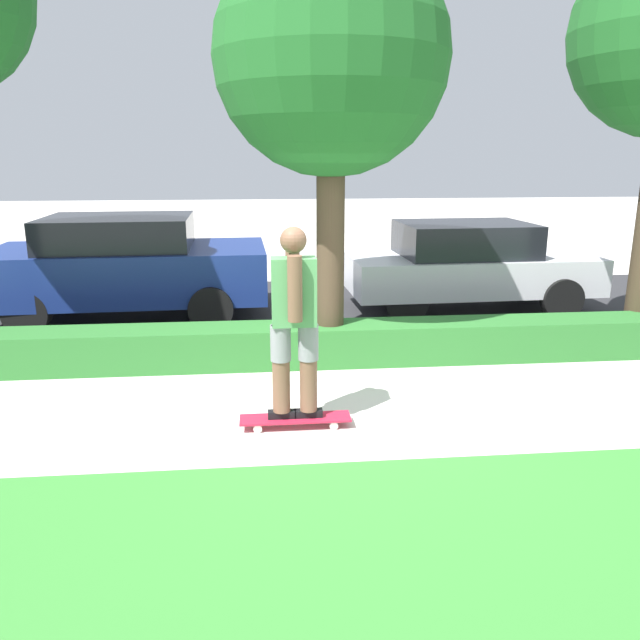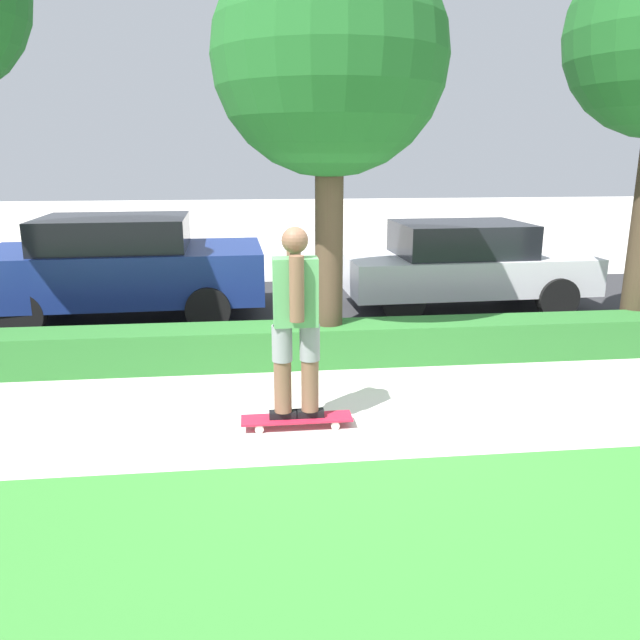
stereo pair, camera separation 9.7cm
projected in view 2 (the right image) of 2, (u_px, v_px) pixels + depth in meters
ground_plane at (348, 414)px, 6.17m from camera, size 60.00×60.00×0.00m
street_asphalt at (308, 311)px, 10.20m from camera, size 15.59×5.00×0.01m
hedge_row at (328, 343)px, 7.65m from camera, size 15.59×0.60×0.48m
skateboard at (297, 419)px, 5.86m from camera, size 1.04×0.24×0.10m
skater_person at (296, 319)px, 5.61m from camera, size 0.51×0.46×1.78m
tree_mid at (330, 59)px, 6.84m from camera, size 2.62×2.62×4.84m
parked_car_front at (124, 266)px, 9.60m from camera, size 4.22×2.11×1.58m
parked_car_middle at (464, 264)px, 10.20m from camera, size 4.02×1.86×1.42m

